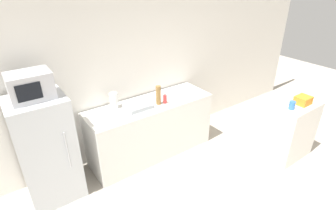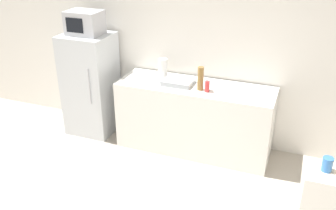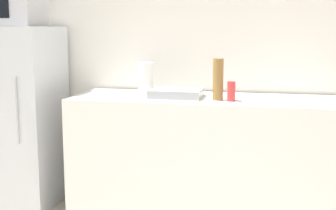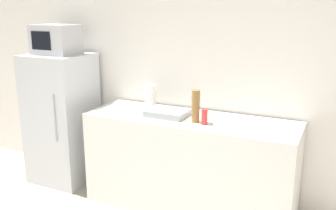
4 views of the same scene
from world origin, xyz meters
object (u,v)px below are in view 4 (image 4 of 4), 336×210
at_px(refrigerator, 62,119).
at_px(bottle_short, 204,117).
at_px(microwave, 56,40).
at_px(paper_towel_roll, 151,96).
at_px(bottle_tall, 196,106).

xyz_separation_m(refrigerator, bottle_short, (1.75, -0.12, 0.28)).
height_order(microwave, bottle_short, microwave).
bearing_deg(paper_towel_roll, microwave, -169.89).
relative_size(bottle_tall, bottle_short, 2.14).
bearing_deg(microwave, paper_towel_roll, 10.11).
xyz_separation_m(bottle_short, paper_towel_roll, (-0.71, 0.31, 0.05)).
bearing_deg(bottle_tall, bottle_short, -18.23).
height_order(bottle_tall, bottle_short, bottle_tall).
bearing_deg(bottle_tall, refrigerator, 176.84).
bearing_deg(paper_towel_roll, bottle_tall, -24.37).
distance_m(microwave, paper_towel_roll, 1.20).
height_order(refrigerator, bottle_short, refrigerator).
relative_size(microwave, bottle_tall, 1.53).
relative_size(bottle_tall, paper_towel_roll, 1.24).
height_order(microwave, paper_towel_roll, microwave).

